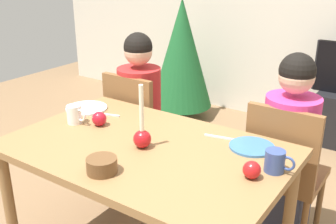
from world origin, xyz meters
name	(u,v)px	position (x,y,z in m)	size (l,w,h in m)	color
dining_table	(146,161)	(0.00, 0.00, 0.67)	(1.40, 0.90, 0.75)	olive
chair_left	(137,126)	(-0.54, 0.61, 0.51)	(0.40, 0.40, 0.90)	brown
chair_right	(284,168)	(0.52, 0.61, 0.51)	(0.40, 0.40, 0.90)	brown
person_left_child	(140,117)	(-0.54, 0.64, 0.57)	(0.30, 0.30, 1.17)	#33384C
person_right_child	(287,157)	(0.52, 0.64, 0.57)	(0.30, 0.30, 1.17)	#33384C
christmas_tree	(182,53)	(-1.08, 2.03, 0.70)	(0.65, 0.65, 1.34)	brown
candle_centerpiece	(142,135)	(-0.01, -0.02, 0.82)	(0.09, 0.09, 0.33)	red
plate_left	(87,108)	(-0.62, 0.21, 0.76)	(0.25, 0.25, 0.01)	silver
plate_right	(252,147)	(0.45, 0.28, 0.76)	(0.22, 0.22, 0.01)	teal
mug_left	(75,114)	(-0.51, 0.01, 0.80)	(0.13, 0.08, 0.10)	white
mug_right	(276,161)	(0.62, 0.12, 0.80)	(0.14, 0.09, 0.10)	#33477F
fork_left	(106,114)	(-0.45, 0.20, 0.75)	(0.18, 0.01, 0.01)	silver
fork_right	(221,137)	(0.27, 0.30, 0.75)	(0.18, 0.01, 0.01)	silver
bowl_walnuts	(102,165)	(0.00, -0.31, 0.78)	(0.14, 0.14, 0.07)	brown
apple_near_candle	(252,170)	(0.56, 0.01, 0.79)	(0.08, 0.08, 0.08)	red
apple_by_left_plate	(99,119)	(-0.37, 0.07, 0.79)	(0.08, 0.08, 0.08)	red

